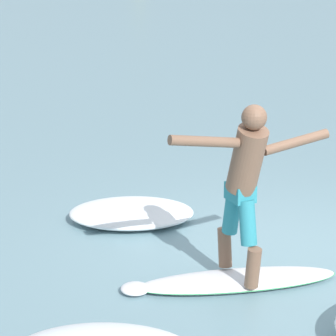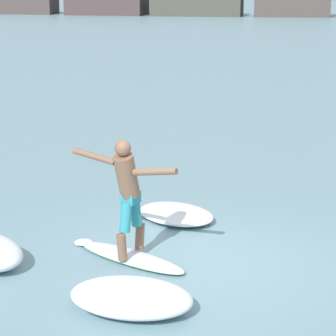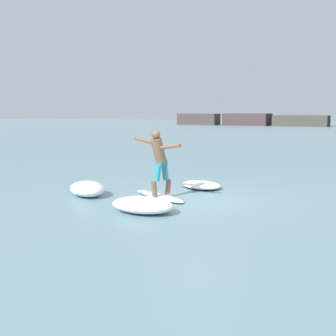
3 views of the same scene
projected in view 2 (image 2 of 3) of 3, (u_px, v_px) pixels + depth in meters
ground_plane at (197, 262)px, 11.24m from camera, size 200.00×200.00×0.00m
rock_jetty_breakwater at (263, 5)px, 70.75m from camera, size 49.33×5.11×2.29m
surfboard at (129, 257)px, 11.30m from camera, size 2.01×1.44×0.22m
surfer at (128, 188)px, 10.96m from camera, size 1.57×0.79×1.71m
wave_foam_at_tail at (131, 297)px, 9.59m from camera, size 1.68×1.30×0.34m
wave_foam_beside at (176, 214)px, 13.11m from camera, size 1.76×1.70×0.20m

